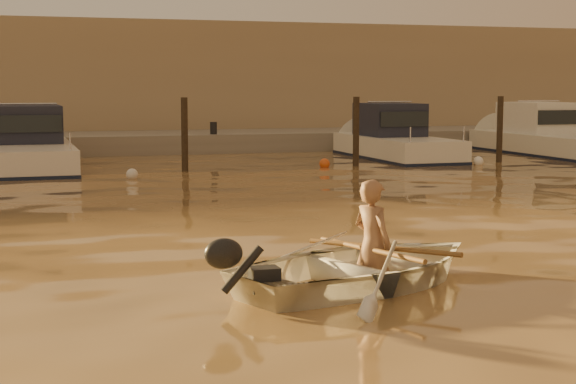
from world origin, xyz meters
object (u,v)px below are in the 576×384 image
object	(u,v)px
moored_boat_4	(397,139)
moored_boat_5	(549,136)
person	(372,245)
dinghy	(366,266)
waterfront_building	(128,84)
moored_boat_2	(30,146)

from	to	relation	value
moored_boat_4	moored_boat_5	world-z (taller)	same
person	moored_boat_4	size ratio (longest dim) A/B	0.23
dinghy	person	xyz separation A→B (m)	(0.09, 0.04, 0.23)
moored_boat_5	waterfront_building	xyz separation A→B (m)	(-12.73, 11.00, 1.77)
person	moored_boat_2	bearing A→B (deg)	-9.44
dinghy	moored_boat_4	bearing A→B (deg)	-46.83
waterfront_building	moored_boat_2	bearing A→B (deg)	-110.87
dinghy	moored_boat_2	world-z (taller)	moored_boat_2
person	moored_boat_4	distance (m)	18.28
moored_boat_2	moored_boat_5	xyz separation A→B (m)	(16.93, 0.00, 0.00)
moored_boat_4	waterfront_building	world-z (taller)	waterfront_building
moored_boat_2	moored_boat_5	bearing A→B (deg)	0.00
dinghy	moored_boat_4	world-z (taller)	moored_boat_4
dinghy	waterfront_building	xyz separation A→B (m)	(0.84, 27.55, 2.17)
moored_boat_4	moored_boat_5	bearing A→B (deg)	0.00
person	moored_boat_2	xyz separation A→B (m)	(-3.44, 16.51, 0.16)
moored_boat_5	dinghy	bearing A→B (deg)	-129.37
moored_boat_2	moored_boat_5	distance (m)	16.93
moored_boat_2	waterfront_building	bearing A→B (deg)	69.13
moored_boat_2	moored_boat_5	world-z (taller)	same
dinghy	moored_boat_4	size ratio (longest dim) A/B	0.51
dinghy	person	bearing A→B (deg)	-90.00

